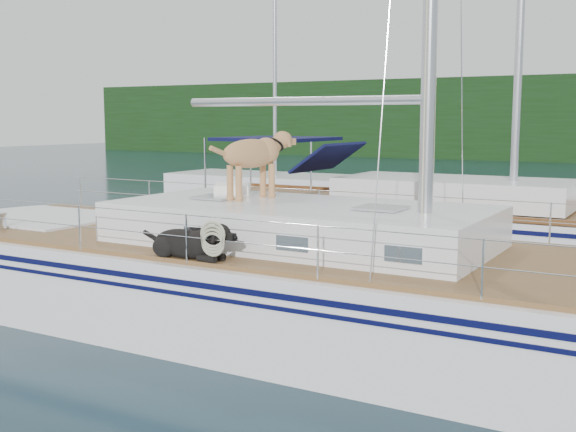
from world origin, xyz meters
The scene contains 4 objects.
ground centered at (0.00, 0.00, 0.00)m, with size 120.00×120.00×0.00m, color black.
main_sailboat centered at (0.09, 0.00, 0.68)m, with size 12.00×3.80×14.01m.
neighbor_sailboat centered at (-0.02, 6.31, 0.63)m, with size 11.00×3.50×13.30m.
bg_boat_west centered at (-8.00, 14.00, 0.45)m, with size 8.00×3.00×11.65m.
Camera 1 is at (5.58, -8.62, 2.97)m, focal length 45.00 mm.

